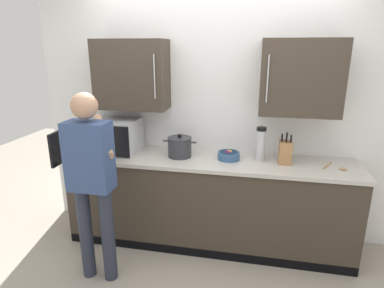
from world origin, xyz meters
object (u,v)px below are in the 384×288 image
stock_pot (180,147)px  thermos_flask (261,144)px  microwave_oven (107,136)px  knife_block (285,152)px  fruit_bowl (229,155)px  person_figure (91,174)px  wooden_spoon (335,167)px

stock_pot → thermos_flask: size_ratio=1.02×
microwave_oven → knife_block: 1.73m
stock_pot → fruit_bowl: bearing=1.6°
knife_block → stock_pot: bearing=-179.1°
fruit_bowl → person_figure: size_ratio=0.13×
fruit_bowl → knife_block: bearing=0.2°
fruit_bowl → person_figure: bearing=-144.9°
thermos_flask → fruit_bowl: bearing=-174.5°
stock_pot → person_figure: person_figure is taller
stock_pot → thermos_flask: (0.76, 0.04, 0.06)m
microwave_oven → person_figure: 0.76m
person_figure → knife_block: bearing=25.2°
fruit_bowl → person_figure: person_figure is taller
stock_pot → person_figure: 0.89m
stock_pot → wooden_spoon: bearing=-1.3°
knife_block → wooden_spoon: knife_block is taller
wooden_spoon → stock_pot: bearing=178.7°
fruit_bowl → wooden_spoon: fruit_bowl is taller
stock_pot → wooden_spoon: size_ratio=1.53×
microwave_oven → knife_block: bearing=-0.2°
microwave_oven → wooden_spoon: (2.16, -0.05, -0.15)m
wooden_spoon → person_figure: size_ratio=0.13×
microwave_oven → knife_block: microwave_oven is taller
stock_pot → wooden_spoon: 1.41m
person_figure → microwave_oven: bearing=105.7°
knife_block → fruit_bowl: (-0.51, -0.00, -0.06)m
microwave_oven → thermos_flask: 1.51m
fruit_bowl → stock_pot: size_ratio=0.64×
knife_block → stock_pot: 0.98m
fruit_bowl → thermos_flask: thermos_flask is taller
wooden_spoon → knife_block: bearing=173.9°
stock_pot → thermos_flask: bearing=3.1°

